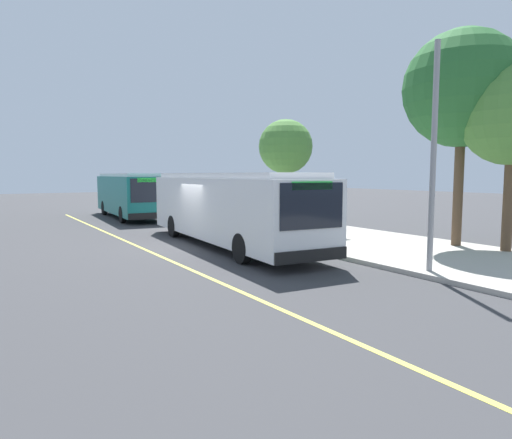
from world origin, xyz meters
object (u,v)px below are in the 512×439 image
Objects in this scene: transit_bus_main at (228,206)px; pedestrian_commuter at (320,219)px; route_sign_post at (316,199)px; waiting_bench at (311,222)px; transit_bus_second at (130,194)px.

pedestrian_commuter is at bearing 53.36° from transit_bus_main.
transit_bus_main is 7.13× the size of pedestrian_commuter.
route_sign_post is at bearing -60.57° from pedestrian_commuter.
pedestrian_commuter is (-0.20, 0.36, -0.84)m from route_sign_post.
transit_bus_main is 5.05m from waiting_bench.
route_sign_post is (3.23, -2.30, 1.32)m from waiting_bench.
waiting_bench is (-0.84, 4.89, -0.98)m from transit_bus_main.
transit_bus_second is 14.13m from waiting_bench.
route_sign_post is at bearing -35.45° from waiting_bench.
transit_bus_main is 4.30× the size of route_sign_post.
transit_bus_second is at bearing -171.44° from route_sign_post.
waiting_bench is 4.18m from route_sign_post.
transit_bus_second reaches higher than pedestrian_commuter.
transit_bus_second is at bearing -170.12° from pedestrian_commuter.
route_sign_post is (2.39, 2.59, 0.34)m from transit_bus_main.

